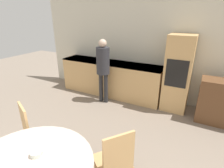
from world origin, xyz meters
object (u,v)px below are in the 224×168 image
(oven_unit, at_px, (178,74))
(bowl_centre, at_px, (36,154))
(person_standing, at_px, (103,65))
(chair_far_left, at_px, (20,134))
(chair_far_right, at_px, (115,161))
(sideboard, at_px, (224,103))

(oven_unit, xyz_separation_m, bowl_centre, (-0.92, -3.15, -0.09))
(person_standing, bearing_deg, chair_far_left, -90.46)
(chair_far_left, bearing_deg, person_standing, 113.87)
(oven_unit, bearing_deg, chair_far_right, -95.82)
(sideboard, relative_size, chair_far_right, 1.02)
(person_standing, relative_size, bowl_centre, 13.27)
(oven_unit, bearing_deg, sideboard, -12.50)
(chair_far_left, xyz_separation_m, person_standing, (0.02, 2.32, 0.47))
(chair_far_left, height_order, person_standing, person_standing)
(chair_far_right, distance_m, bowl_centre, 0.88)
(sideboard, bearing_deg, chair_far_right, -117.49)
(chair_far_right, relative_size, person_standing, 0.60)
(chair_far_left, bearing_deg, oven_unit, 83.44)
(sideboard, distance_m, person_standing, 2.72)
(chair_far_right, bearing_deg, oven_unit, -148.69)
(bowl_centre, bearing_deg, chair_far_left, 157.35)
(sideboard, distance_m, chair_far_right, 2.71)
(chair_far_right, bearing_deg, chair_far_left, -44.62)
(sideboard, bearing_deg, bowl_centre, -122.99)
(chair_far_left, height_order, chair_far_right, same)
(chair_far_left, relative_size, chair_far_right, 1.00)
(chair_far_left, relative_size, person_standing, 0.60)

